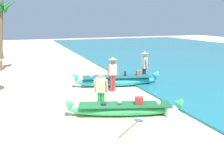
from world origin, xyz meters
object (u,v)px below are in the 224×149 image
at_px(boat_green_foreground, 125,109).
at_px(person_vendor_assistant, 144,65).
at_px(person_vendor_hatted, 113,72).
at_px(paddle, 133,125).
at_px(person_tourist_customer, 101,90).
at_px(palm_tree_mid_cluster, 1,14).
at_px(boat_cyan_midground, 117,80).
at_px(cooler_box, 171,112).

relative_size(boat_green_foreground, person_vendor_assistant, 2.36).
bearing_deg(person_vendor_hatted, paddle, -101.83).
height_order(person_tourist_customer, paddle, person_tourist_customer).
bearing_deg(boat_green_foreground, person_vendor_hatted, 76.91).
height_order(person_tourist_customer, palm_tree_mid_cluster, palm_tree_mid_cluster).
bearing_deg(boat_green_foreground, person_tourist_customer, 141.71).
bearing_deg(person_vendor_assistant, palm_tree_mid_cluster, 137.33).
xyz_separation_m(boat_cyan_midground, person_vendor_assistant, (1.70, -0.01, 0.76)).
xyz_separation_m(person_vendor_hatted, person_vendor_assistant, (2.27, 0.87, 0.04)).
xyz_separation_m(person_vendor_assistant, cooler_box, (-1.45, -4.70, -0.88)).
relative_size(person_tourist_customer, paddle, 1.19).
xyz_separation_m(person_vendor_assistant, paddle, (-3.12, -4.92, -1.03)).
distance_m(person_vendor_assistant, paddle, 5.92).
xyz_separation_m(person_tourist_customer, palm_tree_mid_cluster, (-3.77, 10.24, 3.05)).
bearing_deg(person_vendor_assistant, person_vendor_hatted, -159.09).
distance_m(boat_cyan_midground, palm_tree_mid_cluster, 9.73).
relative_size(boat_cyan_midground, cooler_box, 11.56).
height_order(boat_green_foreground, palm_tree_mid_cluster, palm_tree_mid_cluster).
xyz_separation_m(person_vendor_hatted, person_tourist_customer, (-1.46, -2.47, -0.10)).
xyz_separation_m(palm_tree_mid_cluster, cooler_box, (6.05, -11.61, -3.79)).
height_order(person_tourist_customer, person_vendor_assistant, person_vendor_assistant).
bearing_deg(paddle, palm_tree_mid_cluster, 110.31).
height_order(boat_cyan_midground, palm_tree_mid_cluster, palm_tree_mid_cluster).
relative_size(person_vendor_hatted, palm_tree_mid_cluster, 0.35).
bearing_deg(cooler_box, palm_tree_mid_cluster, 127.31).
bearing_deg(person_vendor_assistant, boat_cyan_midground, 179.79).
distance_m(person_vendor_assistant, palm_tree_mid_cluster, 10.60).
xyz_separation_m(boat_green_foreground, paddle, (-0.14, -1.00, -0.21)).
relative_size(person_tourist_customer, cooler_box, 4.02).
height_order(person_vendor_hatted, person_tourist_customer, person_vendor_hatted).
xyz_separation_m(person_vendor_hatted, cooler_box, (0.82, -3.83, -0.84)).
relative_size(palm_tree_mid_cluster, paddle, 3.68).
bearing_deg(person_vendor_assistant, cooler_box, -107.10).
distance_m(person_vendor_hatted, cooler_box, 4.01).
distance_m(boat_green_foreground, paddle, 1.03).
relative_size(person_vendor_hatted, paddle, 1.29).
bearing_deg(cooler_box, paddle, -162.60).
relative_size(person_vendor_assistant, paddle, 1.34).
height_order(person_vendor_hatted, person_vendor_assistant, person_vendor_assistant).
xyz_separation_m(boat_green_foreground, cooler_box, (1.53, -0.77, -0.06)).
relative_size(person_vendor_hatted, person_tourist_customer, 1.08).
relative_size(person_tourist_customer, person_vendor_assistant, 0.89).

